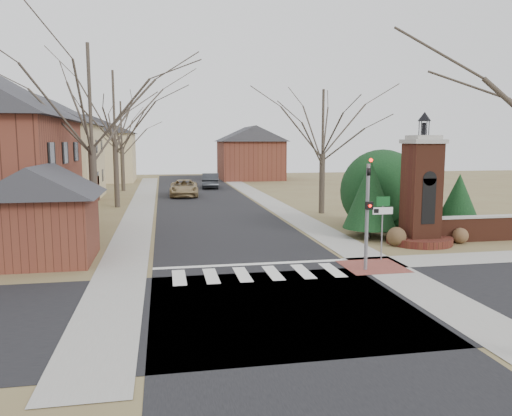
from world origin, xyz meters
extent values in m
plane|color=brown|center=(0.00, 0.00, 0.00)|extent=(120.00, 120.00, 0.00)
cube|color=black|center=(0.00, 22.00, 0.01)|extent=(8.00, 70.00, 0.01)
cube|color=black|center=(0.00, -3.00, 0.01)|extent=(120.00, 8.00, 0.01)
cube|color=silver|center=(0.00, 0.80, 0.01)|extent=(8.00, 2.20, 0.02)
cube|color=silver|center=(0.00, 2.30, 0.01)|extent=(8.00, 0.35, 0.02)
cube|color=gray|center=(5.20, 22.00, 0.01)|extent=(2.00, 60.00, 0.02)
cube|color=gray|center=(-5.20, 22.00, 0.01)|extent=(2.00, 60.00, 0.02)
cube|color=brown|center=(4.80, 1.00, 0.01)|extent=(2.40, 2.40, 0.02)
cylinder|color=slate|center=(4.30, 0.60, 2.10)|extent=(0.14, 0.14, 4.20)
imported|color=black|center=(4.30, 0.60, 4.05)|extent=(0.15, 0.18, 0.90)
sphere|color=#FF0C05|center=(4.30, 0.38, 4.35)|extent=(0.14, 0.14, 0.14)
cube|color=black|center=(4.30, 0.42, 2.60)|extent=(0.28, 0.16, 0.30)
sphere|color=#FF0C05|center=(4.30, 0.33, 2.60)|extent=(0.11, 0.11, 0.11)
cylinder|color=slate|center=(5.60, 2.00, 1.30)|extent=(0.06, 0.06, 2.60)
cube|color=silver|center=(5.60, 1.98, 2.15)|extent=(0.90, 0.03, 0.30)
cube|color=black|center=(5.30, 1.97, 2.15)|extent=(0.22, 0.02, 0.18)
cube|color=#0F491B|center=(5.60, 1.98, 2.55)|extent=(0.60, 0.03, 0.40)
cylinder|color=#532718|center=(9.00, 5.00, 0.18)|extent=(3.20, 3.20, 0.36)
cube|color=#532718|center=(9.00, 5.00, 2.50)|extent=(1.50, 1.50, 5.00)
cube|color=black|center=(9.00, 4.28, 2.20)|extent=(0.70, 0.10, 2.20)
cube|color=gray|center=(9.00, 5.00, 5.05)|extent=(1.70, 1.70, 0.20)
cube|color=gray|center=(9.00, 5.00, 5.25)|extent=(1.30, 1.30, 0.20)
cylinder|color=black|center=(9.00, 5.00, 5.65)|extent=(0.20, 0.20, 0.60)
cone|color=black|center=(9.00, 5.00, 6.25)|extent=(0.64, 0.64, 0.45)
cube|color=#532718|center=(13.50, 5.00, 0.60)|extent=(7.50, 0.40, 1.20)
cube|color=gray|center=(13.50, 5.00, 1.25)|extent=(7.50, 0.50, 0.10)
cube|color=tan|center=(-13.50, 27.00, 3.20)|extent=(9.00, 12.00, 6.40)
cube|color=brown|center=(-8.50, 4.50, 1.40)|extent=(4.00, 4.00, 2.80)
cube|color=brown|center=(-9.62, 3.70, 3.38)|extent=(0.75, 0.75, 1.82)
cube|color=tan|center=(-12.00, 48.00, 3.00)|extent=(10.00, 8.00, 6.00)
cube|color=tan|center=(-14.80, 46.40, 6.99)|extent=(0.75, 0.75, 3.08)
cube|color=brown|center=(8.00, 48.00, 2.50)|extent=(8.00, 8.00, 5.00)
cube|color=brown|center=(5.76, 46.40, 5.90)|extent=(0.75, 0.75, 2.80)
cylinder|color=#473D33|center=(7.20, 7.00, 0.25)|extent=(0.20, 0.20, 0.50)
cone|color=black|center=(7.20, 7.00, 2.30)|extent=(2.80, 2.80, 3.60)
cylinder|color=#473D33|center=(10.50, 8.20, 0.25)|extent=(0.20, 0.20, 0.50)
cone|color=black|center=(10.50, 8.20, 2.60)|extent=(3.40, 3.40, 4.20)
cylinder|color=#473D33|center=(12.50, 7.20, 0.25)|extent=(0.20, 0.20, 0.50)
cone|color=black|center=(12.50, 7.20, 1.90)|extent=(2.40, 2.40, 2.80)
sphere|color=black|center=(9.00, 9.50, 2.40)|extent=(4.80, 4.80, 4.80)
cylinder|color=#473D33|center=(-7.00, 9.00, 2.42)|extent=(0.40, 0.40, 4.83)
cylinder|color=#473D33|center=(-7.00, 22.00, 2.52)|extent=(0.40, 0.40, 5.04)
cylinder|color=#473D33|center=(-7.50, 35.00, 2.21)|extent=(0.40, 0.40, 4.41)
cylinder|color=#473D33|center=(7.50, 16.00, 2.10)|extent=(0.40, 0.40, 4.20)
imported|color=#977E52|center=(-1.60, 28.74, 0.76)|extent=(2.76, 5.57, 1.52)
imported|color=#2C2E33|center=(1.60, 36.44, 0.81)|extent=(2.25, 5.09, 1.63)
sphere|color=brown|center=(7.58, 4.60, 0.47)|extent=(0.94, 0.94, 0.94)
sphere|color=brown|center=(11.00, 4.60, 0.39)|extent=(0.79, 0.79, 0.79)
camera|label=1|loc=(-3.51, -17.51, 5.08)|focal=35.00mm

